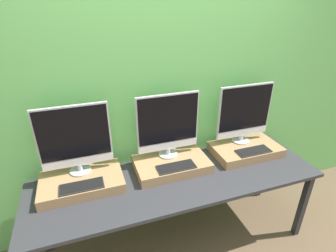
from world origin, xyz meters
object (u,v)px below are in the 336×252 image
keyboard_left (82,186)px  keyboard_right (253,151)px  monitor_left (75,139)px  monitor_right (244,113)px  monitor_center (168,124)px  keyboard_center (176,167)px

keyboard_left → keyboard_right: (1.46, 0.00, 0.00)m
monitor_left → monitor_right: bearing=0.0°
monitor_left → keyboard_right: bearing=-7.9°
keyboard_left → monitor_center: (0.73, 0.20, 0.28)m
keyboard_right → keyboard_left: bearing=180.0°
keyboard_left → monitor_center: monitor_center is taller
monitor_center → monitor_right: size_ratio=1.00×
keyboard_left → monitor_right: bearing=7.9°
monitor_center → monitor_left: bearing=180.0°
monitor_left → monitor_right: same height
monitor_center → monitor_right: same height
monitor_left → monitor_center: same height
keyboard_left → monitor_left: bearing=90.0°
monitor_left → monitor_center: 0.73m
monitor_center → keyboard_center: size_ratio=1.78×
keyboard_left → monitor_right: 1.50m
monitor_left → keyboard_center: bearing=-15.6°
keyboard_left → keyboard_center: (0.73, 0.00, 0.00)m
monitor_right → keyboard_right: (0.00, -0.20, -0.28)m
monitor_center → monitor_right: bearing=0.0°
keyboard_left → monitor_right: size_ratio=0.56×
keyboard_left → keyboard_right: 1.46m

